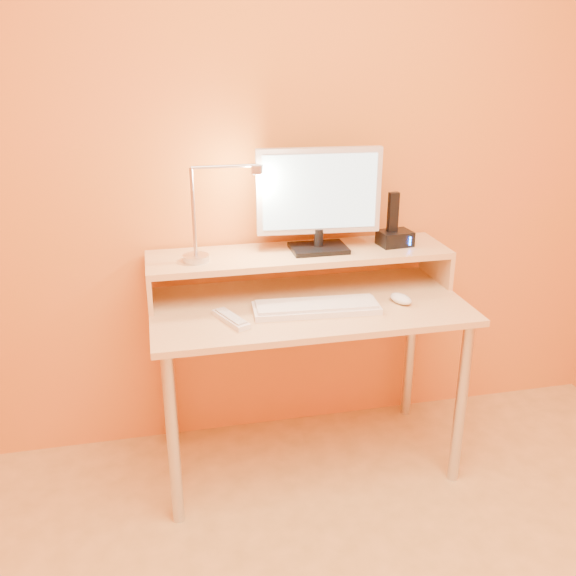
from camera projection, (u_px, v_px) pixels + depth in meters
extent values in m
cube|color=orange|center=(290.00, 151.00, 2.53)|extent=(3.00, 0.04, 2.50)
cylinder|color=silver|center=(173.00, 440.00, 2.23)|extent=(0.04, 0.04, 0.69)
cylinder|color=silver|center=(461.00, 404.00, 2.45)|extent=(0.04, 0.04, 0.69)
cylinder|color=silver|center=(167.00, 373.00, 2.68)|extent=(0.04, 0.04, 0.69)
cylinder|color=silver|center=(410.00, 348.00, 2.91)|extent=(0.04, 0.04, 0.69)
cube|color=#DBB37A|center=(308.00, 306.00, 2.44)|extent=(1.20, 0.60, 0.02)
cube|color=#DBB37A|center=(149.00, 285.00, 2.43)|extent=(0.02, 0.30, 0.14)
cube|color=#DBB37A|center=(436.00, 263.00, 2.66)|extent=(0.02, 0.30, 0.14)
cube|color=#DBB37A|center=(299.00, 255.00, 2.52)|extent=(1.20, 0.30, 0.02)
cube|color=black|center=(318.00, 248.00, 2.52)|extent=(0.22, 0.16, 0.02)
cylinder|color=black|center=(319.00, 238.00, 2.51)|extent=(0.04, 0.04, 0.07)
cube|color=silver|center=(319.00, 191.00, 2.45)|extent=(0.49, 0.07, 0.33)
cube|color=black|center=(317.00, 190.00, 2.47)|extent=(0.44, 0.04, 0.28)
cube|color=#A2D9F3|center=(320.00, 192.00, 2.43)|extent=(0.44, 0.04, 0.29)
cylinder|color=silver|center=(196.00, 258.00, 2.40)|extent=(0.10, 0.10, 0.02)
cylinder|color=silver|center=(193.00, 212.00, 2.33)|extent=(0.01, 0.01, 0.33)
cylinder|color=silver|center=(224.00, 166.00, 2.30)|extent=(0.24, 0.01, 0.01)
cylinder|color=silver|center=(257.00, 169.00, 2.33)|extent=(0.04, 0.04, 0.03)
cylinder|color=#FFEAC6|center=(257.00, 173.00, 2.33)|extent=(0.03, 0.03, 0.00)
cube|color=black|center=(395.00, 238.00, 2.58)|extent=(0.14, 0.11, 0.06)
cube|color=black|center=(393.00, 212.00, 2.54)|extent=(0.04, 0.03, 0.16)
cube|color=#147EFA|center=(410.00, 241.00, 2.54)|extent=(0.01, 0.00, 0.04)
cube|color=white|center=(316.00, 308.00, 2.36)|extent=(0.48, 0.18, 0.02)
ellipsoid|color=white|center=(401.00, 299.00, 2.43)|extent=(0.09, 0.12, 0.04)
cube|color=white|center=(231.00, 319.00, 2.27)|extent=(0.12, 0.20, 0.02)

